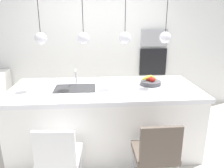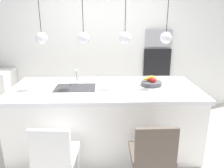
{
  "view_description": "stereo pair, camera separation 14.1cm",
  "coord_description": "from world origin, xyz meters",
  "px_view_note": "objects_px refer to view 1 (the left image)",
  "views": [
    {
      "loc": [
        -0.13,
        -2.89,
        1.88
      ],
      "look_at": [
        0.1,
        0.0,
        0.98
      ],
      "focal_mm": 35.05,
      "sensor_mm": 36.0,
      "label": 1
    },
    {
      "loc": [
        0.01,
        -2.9,
        1.88
      ],
      "look_at": [
        0.1,
        0.0,
        0.98
      ],
      "focal_mm": 35.05,
      "sensor_mm": 36.0,
      "label": 2
    }
  ],
  "objects_px": {
    "fruit_bowl": "(151,82)",
    "oven": "(153,62)",
    "microwave": "(154,38)",
    "chair_near": "(59,156)",
    "chair_middle": "(156,152)"
  },
  "relations": [
    {
      "from": "microwave",
      "to": "chair_middle",
      "type": "bearing_deg",
      "value": -103.28
    },
    {
      "from": "fruit_bowl",
      "to": "microwave",
      "type": "bearing_deg",
      "value": 74.23
    },
    {
      "from": "fruit_bowl",
      "to": "chair_near",
      "type": "bearing_deg",
      "value": -140.68
    },
    {
      "from": "microwave",
      "to": "oven",
      "type": "distance_m",
      "value": 0.5
    },
    {
      "from": "oven",
      "to": "chair_near",
      "type": "height_order",
      "value": "oven"
    },
    {
      "from": "microwave",
      "to": "oven",
      "type": "xyz_separation_m",
      "value": [
        0.0,
        0.0,
        -0.5
      ]
    },
    {
      "from": "microwave",
      "to": "chair_near",
      "type": "distance_m",
      "value": 3.12
    },
    {
      "from": "microwave",
      "to": "chair_near",
      "type": "bearing_deg",
      "value": -123.16
    },
    {
      "from": "fruit_bowl",
      "to": "oven",
      "type": "distance_m",
      "value": 1.56
    },
    {
      "from": "fruit_bowl",
      "to": "oven",
      "type": "height_order",
      "value": "oven"
    },
    {
      "from": "oven",
      "to": "chair_near",
      "type": "bearing_deg",
      "value": -123.16
    },
    {
      "from": "fruit_bowl",
      "to": "chair_middle",
      "type": "bearing_deg",
      "value": -99.38
    },
    {
      "from": "microwave",
      "to": "oven",
      "type": "bearing_deg",
      "value": 0.0
    },
    {
      "from": "chair_near",
      "to": "fruit_bowl",
      "type": "bearing_deg",
      "value": 39.32
    },
    {
      "from": "microwave",
      "to": "chair_middle",
      "type": "relative_size",
      "value": 0.63
    }
  ]
}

